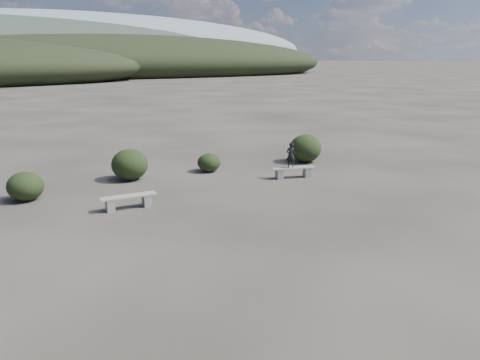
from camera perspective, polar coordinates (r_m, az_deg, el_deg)
ground at (r=11.28m, az=10.94°, el=-9.05°), size 1200.00×1200.00×0.00m
bench_left at (r=14.70m, az=-13.42°, el=-2.47°), size 1.72×0.51×0.42m
bench_right at (r=18.08m, az=6.52°, el=1.05°), size 1.72×0.85×0.42m
seated_person at (r=17.89m, az=6.20°, el=3.05°), size 0.40×0.31×0.97m
shrub_a at (r=16.61m, az=-24.69°, el=-0.69°), size 1.15×1.15×0.94m
shrub_b at (r=18.14m, az=-13.30°, el=1.85°), size 1.37×1.37×1.17m
shrub_c at (r=19.00m, az=-3.80°, el=2.14°), size 0.94×0.94×0.75m
shrub_d at (r=20.90m, az=7.98°, el=3.85°), size 1.40×1.40×1.23m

